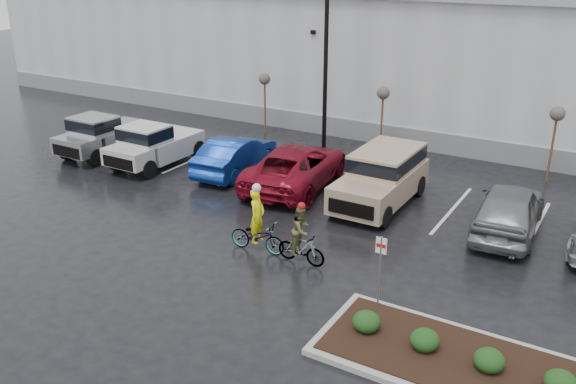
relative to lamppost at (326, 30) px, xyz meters
The scene contains 22 objects.
ground 13.87m from the lamppost, 71.57° to the right, with size 120.00×120.00×0.00m, color black.
warehouse 10.95m from the lamppost, 68.18° to the left, with size 60.50×15.50×7.20m.
wooded_ridge 33.35m from the lamppost, 83.09° to the left, with size 80.00×25.00×6.00m, color #273E1A.
lamppost is the anchor object (origin of this frame).
sapling_west 5.07m from the lamppost, 165.96° to the left, with size 0.60×0.60×3.20m.
sapling_mid 4.00m from the lamppost, 21.80° to the left, with size 0.60×0.60×3.20m.
sapling_east 10.48m from the lamppost, ahead, with size 0.60×0.60×3.20m.
curb_island 17.93m from the lamppost, 49.76° to the right, with size 8.00×3.00×0.15m, color gray.
mulch_bed 17.90m from the lamppost, 49.76° to the right, with size 7.60×2.60×0.04m, color black.
shrub_a 16.15m from the lamppost, 58.39° to the right, with size 0.70×0.70×0.52m, color #1A3713.
shrub_b 16.94m from the lamppost, 53.84° to the right, with size 0.70×0.70×0.52m, color #1A3713.
shrub_c 17.83m from the lamppost, 49.76° to the right, with size 0.70×0.70×0.52m, color #1A3713.
shrub_d 18.79m from the lamppost, 46.12° to the right, with size 0.70×0.70×0.52m, color #1A3713.
fire_lane_sign 14.78m from the lamppost, 56.54° to the right, with size 0.30×0.05×2.20m.
pickup_silver 11.23m from the lamppost, 147.47° to the right, with size 2.10×5.20×1.96m, color #A8A9B0, non-canonical shape.
pickup_white 9.05m from the lamppost, 135.24° to the right, with size 2.10×5.20×1.96m, color #B8B9B4, non-canonical shape.
car_blue 7.04m from the lamppost, 111.26° to the right, with size 1.68×4.82×1.59m, color navy.
car_red 6.94m from the lamppost, 75.59° to the right, with size 2.81×6.08×1.69m, color maroon.
suv_tan 8.41m from the lamppost, 45.02° to the right, with size 2.20×5.10×2.06m, color tan, non-canonical shape.
car_grey 11.86m from the lamppost, 27.11° to the right, with size 2.03×5.04×1.72m, color slate.
cyclist_hivis 12.03m from the lamppost, 73.51° to the right, with size 1.95×0.80×2.31m.
cyclist_olive 12.52m from the lamppost, 65.85° to the right, with size 1.56×0.75×2.02m.
Camera 1 is at (8.91, -13.05, 8.98)m, focal length 38.00 mm.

